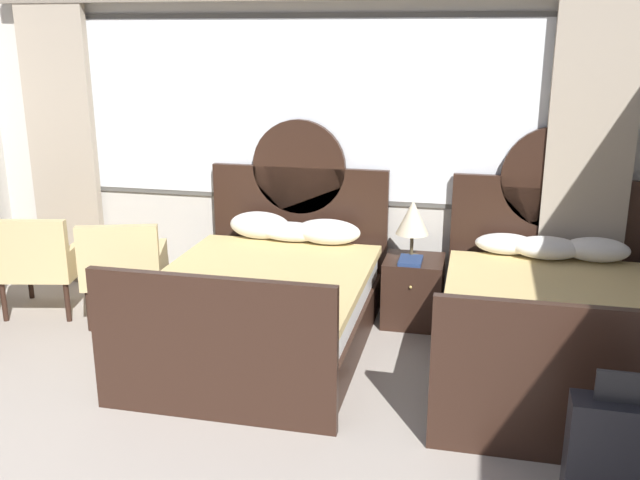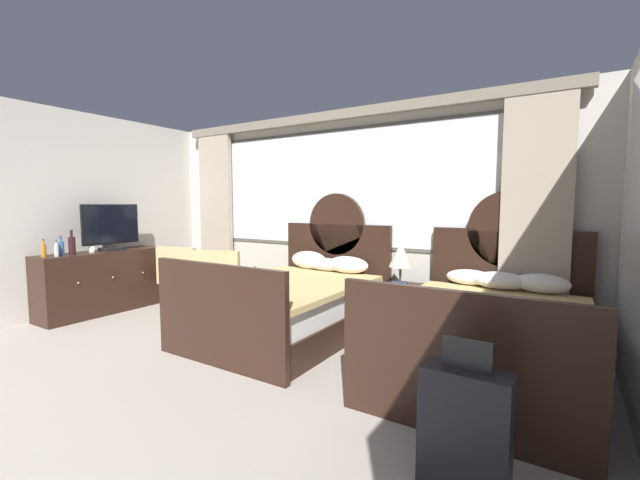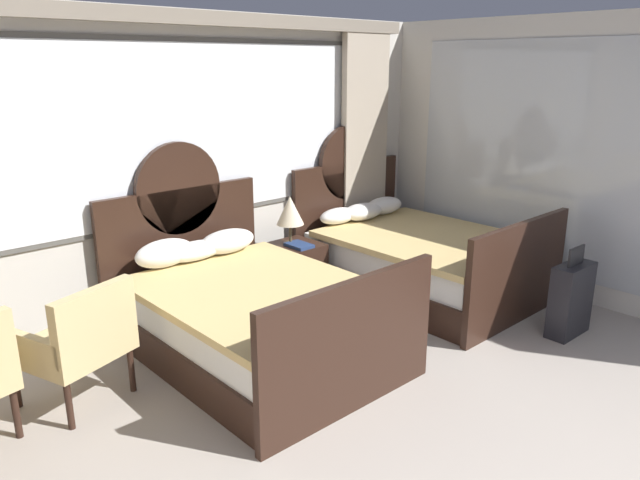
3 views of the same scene
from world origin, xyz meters
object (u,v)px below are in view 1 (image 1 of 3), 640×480
(bed_near_mirror, at_px, (554,326))
(table_lamp_on_nightstand, at_px, (413,218))
(armchair_by_window_left, at_px, (124,266))
(bed_near_window, at_px, (267,301))
(book_on_nightstand, at_px, (411,261))
(nightstand_between_beds, at_px, (413,291))
(suitcase_on_floor, at_px, (613,460))
(armchair_by_window_centre, at_px, (40,259))

(bed_near_mirror, relative_size, table_lamp_on_nightstand, 4.57)
(armchair_by_window_left, bearing_deg, bed_near_window, -8.78)
(book_on_nightstand, bearing_deg, table_lamp_on_nightstand, 93.30)
(nightstand_between_beds, bearing_deg, suitcase_on_floor, -62.13)
(bed_near_mirror, height_order, book_on_nightstand, bed_near_mirror)
(table_lamp_on_nightstand, distance_m, book_on_nightstand, 0.34)
(book_on_nightstand, bearing_deg, bed_near_mirror, -29.21)
(table_lamp_on_nightstand, xyz_separation_m, book_on_nightstand, (0.01, -0.12, -0.32))
(bed_near_mirror, bearing_deg, armchair_by_window_left, 176.57)
(nightstand_between_beds, distance_m, book_on_nightstand, 0.31)
(table_lamp_on_nightstand, xyz_separation_m, armchair_by_window_left, (-2.30, -0.52, -0.41))
(bed_near_window, height_order, book_on_nightstand, bed_near_window)
(bed_near_window, bearing_deg, book_on_nightstand, 30.08)
(bed_near_window, height_order, table_lamp_on_nightstand, bed_near_window)
(nightstand_between_beds, distance_m, table_lamp_on_nightstand, 0.61)
(bed_near_window, bearing_deg, armchair_by_window_centre, 174.55)
(nightstand_between_beds, bearing_deg, bed_near_mirror, -33.48)
(book_on_nightstand, height_order, suitcase_on_floor, suitcase_on_floor)
(bed_near_window, xyz_separation_m, bed_near_mirror, (2.09, -0.00, -0.00))
(armchair_by_window_left, bearing_deg, suitcase_on_floor, -26.56)
(bed_near_window, relative_size, suitcase_on_floor, 2.78)
(armchair_by_window_left, xyz_separation_m, armchair_by_window_centre, (-0.77, -0.00, 0.00))
(bed_near_mirror, bearing_deg, bed_near_window, 179.88)
(nightstand_between_beds, relative_size, armchair_by_window_left, 0.63)
(nightstand_between_beds, xyz_separation_m, armchair_by_window_centre, (-3.09, -0.49, 0.20))
(bed_near_mirror, bearing_deg, book_on_nightstand, 150.79)
(book_on_nightstand, bearing_deg, armchair_by_window_left, -170.27)
(bed_near_mirror, distance_m, book_on_nightstand, 1.24)
(bed_near_window, distance_m, book_on_nightstand, 1.20)
(armchair_by_window_centre, bearing_deg, bed_near_window, -5.45)
(suitcase_on_floor, bearing_deg, bed_near_window, 145.08)
(armchair_by_window_left, relative_size, suitcase_on_floor, 1.10)
(bed_near_mirror, bearing_deg, suitcase_on_floor, -84.79)
(bed_near_mirror, relative_size, nightstand_between_beds, 3.99)
(suitcase_on_floor, bearing_deg, bed_near_mirror, 95.21)
(bed_near_mirror, distance_m, armchair_by_window_left, 3.38)
(suitcase_on_floor, bearing_deg, armchair_by_window_centre, 157.72)
(bed_near_mirror, relative_size, armchair_by_window_centre, 2.52)
(nightstand_between_beds, relative_size, book_on_nightstand, 2.12)
(table_lamp_on_nightstand, distance_m, armchair_by_window_left, 2.39)
(table_lamp_on_nightstand, relative_size, armchair_by_window_left, 0.55)
(nightstand_between_beds, xyz_separation_m, suitcase_on_floor, (1.19, -2.25, 0.05))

